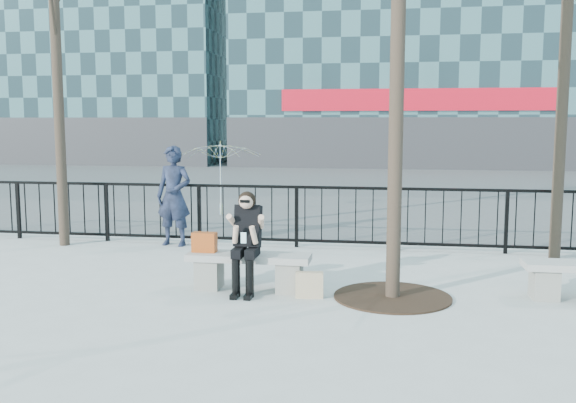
# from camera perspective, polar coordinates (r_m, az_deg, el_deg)

# --- Properties ---
(ground) EXTENTS (120.00, 120.00, 0.00)m
(ground) POSITION_cam_1_polar(r_m,az_deg,el_deg) (8.69, -3.48, -7.82)
(ground) COLOR #A1A19C
(ground) RESTS_ON ground
(street_surface) EXTENTS (60.00, 23.00, 0.01)m
(street_surface) POSITION_cam_1_polar(r_m,az_deg,el_deg) (23.37, 4.60, 1.67)
(street_surface) COLOR #474747
(street_surface) RESTS_ON ground
(railing) EXTENTS (14.00, 0.06, 1.10)m
(railing) POSITION_cam_1_polar(r_m,az_deg,el_deg) (11.47, -0.22, -1.31)
(railing) COLOR black
(railing) RESTS_ON ground
(tree_grate) EXTENTS (1.50, 1.50, 0.02)m
(tree_grate) POSITION_cam_1_polar(r_m,az_deg,el_deg) (8.39, 9.27, -8.36)
(tree_grate) COLOR black
(tree_grate) RESTS_ON ground
(bench_main) EXTENTS (1.65, 0.46, 0.49)m
(bench_main) POSITION_cam_1_polar(r_m,az_deg,el_deg) (8.62, -3.49, -5.88)
(bench_main) COLOR slate
(bench_main) RESTS_ON ground
(seated_woman) EXTENTS (0.50, 0.64, 1.34)m
(seated_woman) POSITION_cam_1_polar(r_m,az_deg,el_deg) (8.39, -3.75, -3.67)
(seated_woman) COLOR black
(seated_woman) RESTS_ON ground
(handbag) EXTENTS (0.33, 0.16, 0.27)m
(handbag) POSITION_cam_1_polar(r_m,az_deg,el_deg) (8.73, -7.44, -3.61)
(handbag) COLOR #A54114
(handbag) RESTS_ON bench_main
(shopping_bag) EXTENTS (0.36, 0.17, 0.33)m
(shopping_bag) POSITION_cam_1_polar(r_m,az_deg,el_deg) (8.26, 1.91, -7.42)
(shopping_bag) COLOR beige
(shopping_bag) RESTS_ON ground
(standing_man) EXTENTS (0.71, 0.52, 1.81)m
(standing_man) POSITION_cam_1_polar(r_m,az_deg,el_deg) (11.73, -10.11, 0.50)
(standing_man) COLOR black
(standing_man) RESTS_ON ground
(vendor_umbrella) EXTENTS (2.29, 2.32, 1.78)m
(vendor_umbrella) POSITION_cam_1_polar(r_m,az_deg,el_deg) (15.22, -6.02, 2.03)
(vendor_umbrella) COLOR yellow
(vendor_umbrella) RESTS_ON ground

